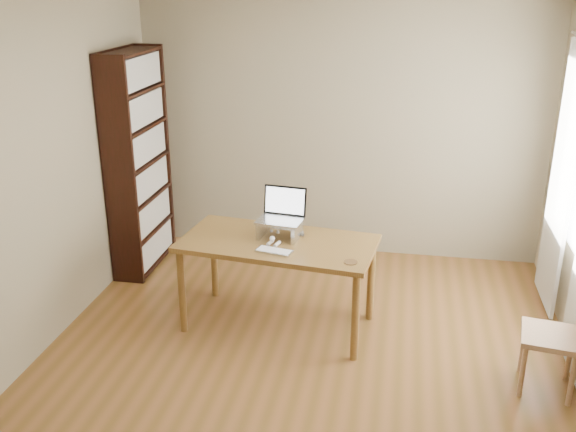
% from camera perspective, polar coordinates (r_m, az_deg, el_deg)
% --- Properties ---
extents(room, '(4.04, 4.54, 2.64)m').
position_cam_1_polar(room, '(4.26, 1.84, 1.24)').
color(room, brown).
rests_on(room, ground).
extents(bookshelf, '(0.30, 0.90, 2.10)m').
position_cam_1_polar(bookshelf, '(6.26, -13.13, 4.68)').
color(bookshelf, black).
rests_on(bookshelf, ground).
extents(desk, '(1.60, 0.94, 0.75)m').
position_cam_1_polar(desk, '(5.09, -0.91, -3.14)').
color(desk, brown).
rests_on(desk, ground).
extents(laptop_stand, '(0.32, 0.25, 0.13)m').
position_cam_1_polar(laptop_stand, '(5.10, -0.74, -1.03)').
color(laptop_stand, silver).
rests_on(laptop_stand, desk).
extents(laptop, '(0.38, 0.33, 0.25)m').
position_cam_1_polar(laptop, '(5.12, -0.61, 0.39)').
color(laptop, silver).
rests_on(laptop, laptop_stand).
extents(keyboard, '(0.30, 0.18, 0.02)m').
position_cam_1_polar(keyboard, '(4.85, -1.24, -3.14)').
color(keyboard, silver).
rests_on(keyboard, desk).
extents(coaster, '(0.10, 0.10, 0.01)m').
position_cam_1_polar(coaster, '(4.71, 5.59, -4.10)').
color(coaster, brown).
rests_on(coaster, desk).
extents(cat, '(0.23, 0.47, 0.14)m').
position_cam_1_polar(cat, '(5.13, -0.42, -1.17)').
color(cat, '#403A32').
rests_on(cat, desk).
extents(chair, '(0.44, 0.44, 0.87)m').
position_cam_1_polar(chair, '(4.78, 23.22, -9.34)').
color(chair, tan).
rests_on(chair, ground).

